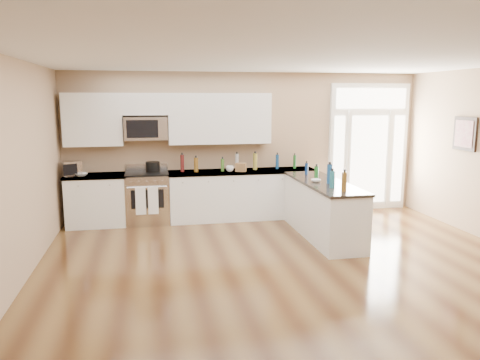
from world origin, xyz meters
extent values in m
plane|color=#462813|center=(0.00, 0.00, 0.00)|extent=(8.00, 8.00, 0.00)
plane|color=tan|center=(0.00, 4.00, 1.40)|extent=(7.00, 0.00, 7.00)
plane|color=white|center=(0.00, 0.00, 2.80)|extent=(8.00, 8.00, 0.00)
cube|color=white|center=(-2.87, 3.69, 0.45)|extent=(1.06, 0.62, 0.90)
cube|color=black|center=(-2.87, 3.69, 0.05)|extent=(1.02, 0.52, 0.10)
cube|color=black|center=(-2.87, 3.69, 0.92)|extent=(1.10, 0.66, 0.04)
cube|color=white|center=(-0.16, 3.69, 0.45)|extent=(2.81, 0.62, 0.90)
cube|color=black|center=(-0.16, 3.69, 0.05)|extent=(2.77, 0.52, 0.10)
cube|color=black|center=(-0.16, 3.69, 0.92)|extent=(2.85, 0.66, 0.04)
cube|color=white|center=(0.93, 2.24, 0.45)|extent=(0.65, 2.28, 0.90)
cube|color=black|center=(0.93, 2.24, 0.05)|extent=(0.61, 2.18, 0.10)
cube|color=black|center=(0.93, 2.24, 0.92)|extent=(0.69, 2.32, 0.04)
cube|color=white|center=(-2.88, 3.83, 1.93)|extent=(1.04, 0.33, 0.95)
cube|color=white|center=(-0.57, 3.83, 1.93)|extent=(1.94, 0.33, 0.95)
cube|color=white|center=(-1.95, 3.83, 2.20)|extent=(0.82, 0.33, 0.40)
cube|color=silver|center=(-1.95, 3.80, 1.76)|extent=(0.78, 0.40, 0.42)
cube|color=black|center=(-2.01, 3.59, 1.76)|extent=(0.56, 0.01, 0.32)
cube|color=white|center=(2.55, 3.96, 1.30)|extent=(1.70, 0.08, 2.60)
cube|color=white|center=(2.55, 3.91, 1.05)|extent=(0.78, 0.02, 1.80)
cube|color=white|center=(1.89, 3.91, 1.05)|extent=(0.22, 0.02, 1.80)
cube|color=white|center=(3.21, 3.91, 1.05)|extent=(0.22, 0.02, 1.80)
cube|color=white|center=(2.55, 3.91, 2.30)|extent=(1.50, 0.02, 0.40)
cube|color=black|center=(3.47, 2.20, 1.70)|extent=(0.04, 0.58, 0.58)
cube|color=#9E3F5F|center=(3.45, 2.20, 1.70)|extent=(0.01, 0.46, 0.46)
cube|color=silver|center=(-1.96, 3.69, 0.46)|extent=(0.79, 0.65, 0.92)
cube|color=black|center=(-1.96, 3.69, 0.94)|extent=(0.79, 0.60, 0.03)
cube|color=silver|center=(-1.96, 3.99, 1.01)|extent=(0.79, 0.04, 0.14)
cube|color=black|center=(-1.96, 3.36, 0.52)|extent=(0.58, 0.01, 0.34)
cylinder|color=silver|center=(-1.96, 3.34, 0.74)|extent=(0.70, 0.02, 0.02)
cube|color=white|center=(-2.08, 3.33, 0.50)|extent=(0.18, 0.02, 0.50)
cube|color=white|center=(-1.86, 3.33, 0.50)|extent=(0.18, 0.02, 0.50)
cylinder|color=black|center=(-1.85, 3.79, 1.05)|extent=(0.32, 0.32, 0.20)
cube|color=silver|center=(-3.27, 3.63, 1.07)|extent=(0.38, 0.35, 0.27)
cube|color=brown|center=(-0.21, 3.56, 1.02)|extent=(0.23, 0.20, 0.16)
imported|color=white|center=(-3.10, 3.58, 0.97)|extent=(0.28, 0.28, 0.05)
imported|color=white|center=(0.78, 2.21, 0.97)|extent=(0.18, 0.18, 0.05)
imported|color=white|center=(-0.42, 3.58, 1.00)|extent=(0.17, 0.17, 0.11)
cylinder|color=#19591E|center=(0.90, 3.74, 1.07)|extent=(0.06, 0.06, 0.26)
cylinder|color=navy|center=(0.95, 2.05, 1.10)|extent=(0.08, 0.08, 0.31)
cylinder|color=brown|center=(0.92, 1.40, 1.09)|extent=(0.08, 0.08, 0.29)
cylinder|color=olive|center=(0.10, 3.73, 1.10)|extent=(0.08, 0.08, 0.32)
cylinder|color=#26727F|center=(0.86, 1.70, 1.07)|extent=(0.08, 0.08, 0.26)
cylinder|color=#591919|center=(-1.30, 3.75, 1.10)|extent=(0.07, 0.07, 0.32)
cylinder|color=#B2B2B7|center=(-0.25, 3.77, 1.10)|extent=(0.06, 0.06, 0.31)
cylinder|color=navy|center=(0.89, 3.00, 1.04)|extent=(0.06, 0.06, 0.21)
cylinder|color=#3F7226|center=(-0.55, 3.65, 1.06)|extent=(0.06, 0.06, 0.24)
cylinder|color=#19591E|center=(0.84, 2.35, 1.06)|extent=(0.07, 0.07, 0.24)
cylinder|color=navy|center=(0.55, 3.76, 1.08)|extent=(0.06, 0.06, 0.28)
cylinder|color=brown|center=(-1.05, 3.65, 1.08)|extent=(0.08, 0.08, 0.27)
camera|label=1|loc=(-1.90, -4.99, 2.31)|focal=35.00mm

